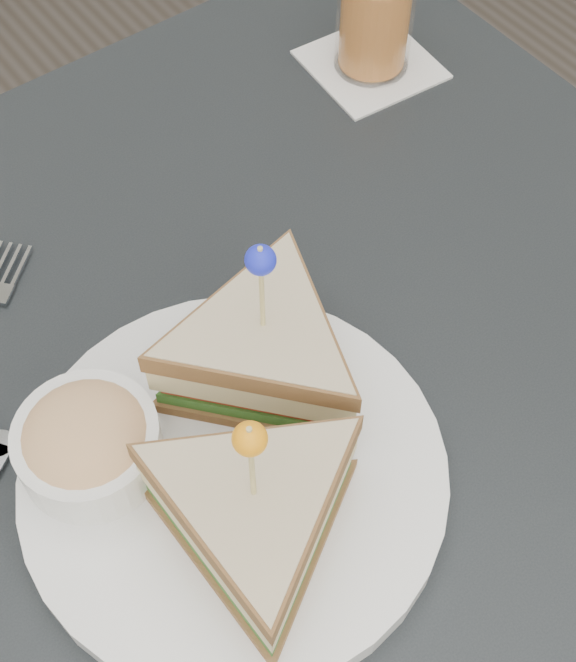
{
  "coord_description": "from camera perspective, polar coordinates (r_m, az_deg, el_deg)",
  "views": [
    {
      "loc": [
        -0.2,
        -0.27,
        1.32
      ],
      "look_at": [
        0.01,
        0.01,
        0.8
      ],
      "focal_mm": 50.0,
      "sensor_mm": 36.0,
      "label": 1
    }
  ],
  "objects": [
    {
      "name": "drink_set",
      "position": [
        0.85,
        5.45,
        19.21
      ],
      "size": [
        0.12,
        0.12,
        0.14
      ],
      "rotation": [
        0.0,
        0.0,
        -0.09
      ],
      "color": "white",
      "rests_on": "table"
    },
    {
      "name": "table",
      "position": [
        0.73,
        -0.16,
        -6.48
      ],
      "size": [
        0.8,
        0.8,
        0.75
      ],
      "color": "black",
      "rests_on": "ground"
    },
    {
      "name": "ground_plane",
      "position": [
        1.36,
        -0.09,
        -19.74
      ],
      "size": [
        3.5,
        3.5,
        0.0
      ],
      "primitive_type": "plane",
      "color": "#3F3833"
    },
    {
      "name": "plate_meal",
      "position": [
        0.59,
        -3.15,
        -6.9
      ],
      "size": [
        0.31,
        0.3,
        0.17
      ],
      "rotation": [
        0.0,
        0.0,
        0.02
      ],
      "color": "white",
      "rests_on": "table"
    }
  ]
}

